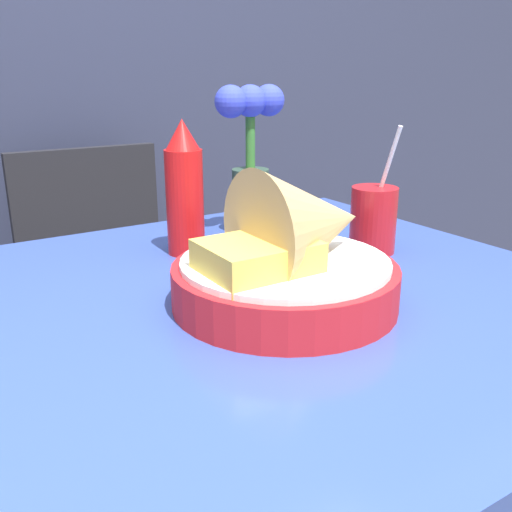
# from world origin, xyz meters

# --- Properties ---
(dining_table) EXTENTS (1.00, 0.86, 0.76)m
(dining_table) POSITION_xyz_m (0.00, 0.00, 0.65)
(dining_table) COLOR #334C9E
(dining_table) RESTS_ON ground_plane
(chair_far_window) EXTENTS (0.40, 0.40, 0.86)m
(chair_far_window) POSITION_xyz_m (0.07, 0.83, 0.52)
(chair_far_window) COLOR black
(chair_far_window) RESTS_ON ground_plane
(food_basket) EXTENTS (0.29, 0.29, 0.18)m
(food_basket) POSITION_xyz_m (0.05, -0.06, 0.83)
(food_basket) COLOR red
(food_basket) RESTS_ON dining_table
(ketchup_bottle) EXTENTS (0.06, 0.06, 0.22)m
(ketchup_bottle) POSITION_xyz_m (0.03, 0.22, 0.87)
(ketchup_bottle) COLOR red
(ketchup_bottle) RESTS_ON dining_table
(drink_cup) EXTENTS (0.08, 0.08, 0.21)m
(drink_cup) POSITION_xyz_m (0.30, 0.05, 0.81)
(drink_cup) COLOR red
(drink_cup) RESTS_ON dining_table
(flower_vase) EXTENTS (0.14, 0.07, 0.27)m
(flower_vase) POSITION_xyz_m (0.18, 0.26, 0.91)
(flower_vase) COLOR #2D4738
(flower_vase) RESTS_ON dining_table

